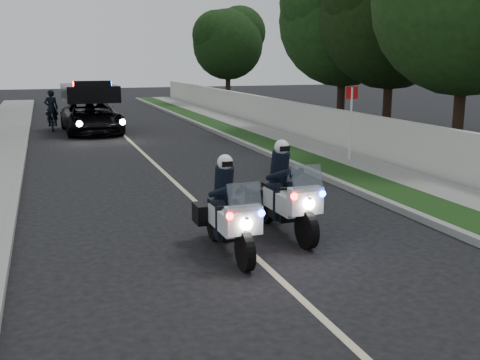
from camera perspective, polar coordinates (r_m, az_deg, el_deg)
name	(u,v)px	position (r m, az deg, el deg)	size (l,w,h in m)	color
ground	(268,268)	(9.42, 2.80, -8.84)	(120.00, 120.00, 0.00)	black
curb_right	(271,155)	(19.88, 3.12, 2.56)	(0.20, 60.00, 0.15)	gray
grass_verge	(289,153)	(20.15, 4.97, 2.67)	(1.20, 60.00, 0.16)	#193814
sidewalk_right	(322,152)	(20.71, 8.27, 2.84)	(1.40, 60.00, 0.16)	gray
property_wall	(348,132)	(21.08, 10.75, 4.77)	(0.22, 60.00, 1.50)	beige
curb_left	(20,169)	(18.47, -21.18, 1.02)	(0.20, 60.00, 0.15)	gray
lane_marking	(154,164)	(18.76, -8.57, 1.65)	(0.12, 50.00, 0.01)	#BFB78C
police_moto_left	(228,253)	(10.09, -1.20, -7.38)	(0.72, 2.06, 1.75)	silver
police_moto_right	(284,234)	(11.20, 4.42, -5.41)	(0.76, 2.17, 1.85)	silver
police_suv	(92,133)	(27.21, -14.59, 4.61)	(2.45, 5.30, 2.58)	black
bicycle	(53,130)	(28.65, -18.25, 4.75)	(0.65, 1.85, 0.97)	black
cyclist	(53,130)	(28.65, -18.25, 4.75)	(0.62, 0.41, 1.72)	black
sign_post	(349,164)	(18.86, 10.88, 1.61)	(0.40, 0.40, 2.57)	red
tree_right_b	(455,161)	(20.29, 20.74, 1.77)	(6.00, 6.00, 10.00)	#1F4316
tree_right_c	(385,140)	(24.64, 14.36, 3.88)	(5.89, 5.89, 9.81)	black
tree_right_d	(340,132)	(26.94, 9.96, 4.75)	(5.82, 5.82, 9.70)	#1C4115
tree_right_e	(228,105)	(42.41, -1.20, 7.55)	(5.07, 5.07, 8.45)	black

